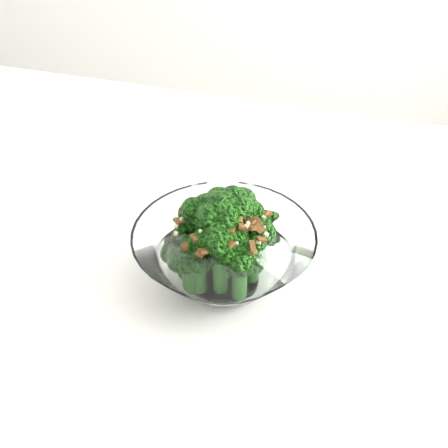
# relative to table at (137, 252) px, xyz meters

# --- Properties ---
(ground) EXTENTS (3.50, 3.50, 0.00)m
(ground) POSITION_rel_table_xyz_m (-0.01, 0.11, -0.68)
(ground) COLOR silver
(ground) RESTS_ON ground
(table) EXTENTS (1.30, 0.95, 0.75)m
(table) POSITION_rel_table_xyz_m (0.00, 0.00, 0.00)
(table) COLOR white
(table) RESTS_ON ground
(broccoli_dish) EXTENTS (0.19, 0.19, 0.12)m
(broccoli_dish) POSITION_rel_table_xyz_m (0.14, -0.10, 0.11)
(broccoli_dish) COLOR white
(broccoli_dish) RESTS_ON table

